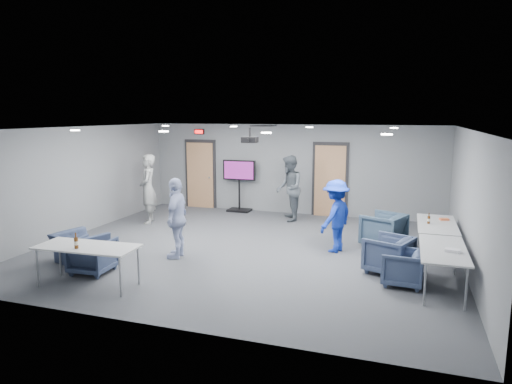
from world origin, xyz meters
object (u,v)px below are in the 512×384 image
(person_a, at_px, (148,189))
(tv_stand, at_px, (239,182))
(person_d, at_px, (336,216))
(bottle_right, at_px, (429,220))
(person_c, at_px, (177,218))
(projector, at_px, (250,140))
(table_front_left, at_px, (87,248))
(chair_right_a, at_px, (383,230))
(chair_right_c, at_px, (402,268))
(table_right_a, at_px, (437,226))
(chair_right_b, at_px, (388,255))
(chair_front_a, at_px, (93,255))
(person_b, at_px, (289,188))
(table_right_b, at_px, (443,251))
(chair_front_b, at_px, (80,248))
(bottle_front, at_px, (76,243))

(person_a, xyz_separation_m, tv_stand, (1.85, 2.26, -0.05))
(person_d, bearing_deg, bottle_right, 117.14)
(person_d, bearing_deg, person_c, -43.40)
(projector, bearing_deg, table_front_left, -115.37)
(chair_right_a, height_order, tv_stand, tv_stand)
(chair_right_c, distance_m, table_right_a, 2.04)
(tv_stand, xyz_separation_m, projector, (1.33, -2.82, 1.50))
(chair_right_a, height_order, projector, projector)
(person_c, xyz_separation_m, table_front_left, (-0.71, -1.97, -0.17))
(chair_right_a, xyz_separation_m, chair_right_b, (0.19, -1.78, -0.03))
(chair_right_b, height_order, chair_front_a, chair_right_b)
(person_b, distance_m, table_right_b, 5.67)
(person_d, bearing_deg, chair_right_b, 68.97)
(table_right_a, bearing_deg, chair_front_b, 111.34)
(person_d, height_order, chair_front_a, person_d)
(projector, bearing_deg, chair_right_a, 1.41)
(table_right_a, height_order, tv_stand, tv_stand)
(chair_front_b, bearing_deg, chair_right_b, -150.43)
(projector, bearing_deg, chair_front_a, -123.89)
(person_d, xyz_separation_m, table_front_left, (-3.81, -3.44, -0.12))
(person_d, relative_size, chair_right_b, 2.02)
(chair_right_b, bearing_deg, person_d, -110.86)
(person_a, height_order, table_right_a, person_a)
(bottle_front, relative_size, projector, 0.76)
(person_d, distance_m, bottle_right, 1.93)
(person_b, bearing_deg, table_right_b, 23.71)
(table_right_b, bearing_deg, person_b, 42.11)
(person_d, xyz_separation_m, chair_right_a, (0.99, 0.70, -0.41))
(person_b, relative_size, bottle_right, 8.07)
(person_c, distance_m, chair_right_c, 4.59)
(chair_right_c, distance_m, projector, 4.68)
(chair_right_c, distance_m, bottle_right, 1.97)
(chair_front_b, xyz_separation_m, bottle_right, (6.74, 2.64, 0.50))
(table_right_a, bearing_deg, person_b, 58.78)
(bottle_right, bearing_deg, tv_stand, 150.12)
(chair_front_b, bearing_deg, tv_stand, -86.26)
(person_b, relative_size, table_right_b, 1.03)
(person_c, bearing_deg, chair_right_c, 78.04)
(table_front_left, bearing_deg, person_a, 105.79)
(chair_right_a, height_order, chair_right_b, chair_right_a)
(person_c, distance_m, table_front_left, 2.10)
(bottle_right, xyz_separation_m, projector, (-4.08, 0.29, 1.59))
(table_front_left, height_order, bottle_right, bottle_right)
(person_b, xyz_separation_m, table_right_b, (3.80, -4.20, -0.25))
(chair_right_c, distance_m, tv_stand, 7.01)
(chair_front_a, bearing_deg, table_right_b, -172.46)
(table_right_a, relative_size, table_front_left, 1.02)
(tv_stand, bearing_deg, table_right_a, -28.63)
(chair_right_c, bearing_deg, chair_right_b, -151.55)
(chair_right_a, distance_m, table_right_a, 1.22)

